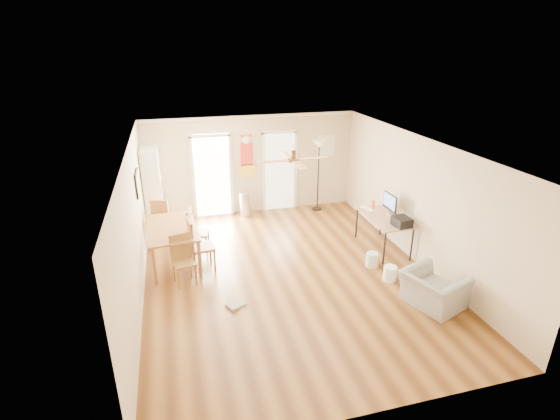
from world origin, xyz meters
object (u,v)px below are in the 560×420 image
object	(u,v)px
dining_chair_near	(184,261)
trash_can	(245,204)
computer_desk	(383,233)
dining_chair_right_a	(199,231)
wastebasket_a	(372,260)
torchiere_lamp	(318,176)
dining_chair_far	(163,218)
wastebasket_b	(390,273)
dining_chair_right_b	(202,244)
printer	(402,222)
dining_table	(174,245)
bookshelf	(153,188)
armchair	(433,290)

from	to	relation	value
dining_chair_near	trash_can	world-z (taller)	dining_chair_near
trash_can	computer_desk	bearing A→B (deg)	-45.53
dining_chair_right_a	trash_can	bearing A→B (deg)	-24.32
trash_can	wastebasket_a	world-z (taller)	trash_can
torchiere_lamp	computer_desk	xyz separation A→B (m)	(0.60, -2.61, -0.58)
dining_chair_near	dining_chair_far	bearing A→B (deg)	85.91
computer_desk	wastebasket_b	size ratio (longest dim) A/B	4.88
dining_chair_far	computer_desk	world-z (taller)	dining_chair_far
dining_chair_near	dining_chair_far	xyz separation A→B (m)	(-0.36, 2.21, 0.01)
dining_chair_right_b	dining_chair_far	size ratio (longest dim) A/B	1.12
printer	dining_table	bearing A→B (deg)	163.06
printer	torchiere_lamp	bearing A→B (deg)	98.69
dining_chair_right_a	torchiere_lamp	size ratio (longest dim) A/B	0.51
dining_chair_near	wastebasket_b	world-z (taller)	dining_chair_near
dining_chair_near	torchiere_lamp	distance (m)	4.78
dining_chair_right_a	wastebasket_a	bearing A→B (deg)	-101.73
bookshelf	dining_chair_far	xyz separation A→B (m)	(0.19, -0.67, -0.51)
dining_table	printer	size ratio (longest dim) A/B	4.40
bookshelf	computer_desk	bearing A→B (deg)	-26.21
dining_chair_near	dining_chair_right_b	bearing A→B (deg)	36.65
dining_table	printer	xyz separation A→B (m)	(4.60, -1.06, 0.45)
dining_chair_right_a	dining_chair_near	bearing A→B (deg)	176.30
dining_chair_right_a	computer_desk	bearing A→B (deg)	-89.54
trash_can	wastebasket_b	world-z (taller)	trash_can
torchiere_lamp	armchair	world-z (taller)	torchiere_lamp
printer	dining_chair_right_a	bearing A→B (deg)	156.57
dining_table	torchiere_lamp	size ratio (longest dim) A/B	0.84
torchiere_lamp	wastebasket_a	size ratio (longest dim) A/B	6.54
dining_chair_right_b	dining_chair_right_a	bearing A→B (deg)	-6.21
bookshelf	dining_chair_right_b	size ratio (longest dim) A/B	1.82
bookshelf	dining_chair_right_a	xyz separation A→B (m)	(0.93, -1.63, -0.51)
dining_chair_right_b	printer	xyz separation A→B (m)	(4.05, -0.64, 0.31)
dining_chair_far	computer_desk	distance (m)	5.04
computer_desk	armchair	xyz separation A→B (m)	(-0.19, -2.20, -0.07)
computer_desk	printer	bearing A→B (deg)	-78.63
wastebasket_a	dining_chair_right_a	bearing A→B (deg)	154.91
trash_can	printer	bearing A→B (deg)	-49.58
dining_chair_right_b	dining_table	bearing A→B (deg)	46.41
dining_chair_right_b	trash_can	bearing A→B (deg)	-34.18
wastebasket_b	armchair	world-z (taller)	armchair
dining_chair_right_a	trash_can	size ratio (longest dim) A/B	1.53
dining_chair_right_a	printer	bearing A→B (deg)	-96.11
torchiere_lamp	armchair	xyz separation A→B (m)	(0.40, -4.81, -0.65)
bookshelf	dining_chair_right_a	size ratio (longest dim) A/B	2.04
dining_chair_right_b	wastebasket_a	bearing A→B (deg)	-109.36
dining_table	wastebasket_a	bearing A→B (deg)	-17.11
bookshelf	dining_chair_far	distance (m)	0.87
dining_chair_far	armchair	xyz separation A→B (m)	(4.49, -4.07, -0.18)
trash_can	printer	xyz separation A→B (m)	(2.70, -3.17, 0.54)
torchiere_lamp	trash_can	bearing A→B (deg)	178.83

